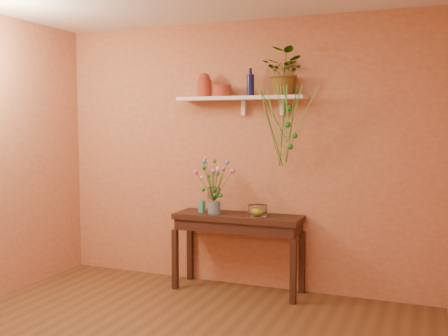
{
  "coord_description": "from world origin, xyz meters",
  "views": [
    {
      "loc": [
        1.82,
        -3.05,
        1.67
      ],
      "look_at": [
        0.0,
        1.55,
        1.25
      ],
      "focal_mm": 42.11,
      "sensor_mm": 36.0,
      "label": 1
    }
  ],
  "objects_px": {
    "glass_bowl": "(258,211)",
    "spider_plant": "(285,72)",
    "blue_bottle": "(250,85)",
    "bouquet": "(214,176)",
    "sideboard": "(238,226)",
    "glass_vase": "(214,203)",
    "terracotta_jug": "(204,86)"
  },
  "relations": [
    {
      "from": "blue_bottle",
      "to": "glass_vase",
      "type": "height_order",
      "value": "blue_bottle"
    },
    {
      "from": "sideboard",
      "to": "spider_plant",
      "type": "bearing_deg",
      "value": 14.28
    },
    {
      "from": "sideboard",
      "to": "spider_plant",
      "type": "relative_size",
      "value": 2.84
    },
    {
      "from": "glass_vase",
      "to": "terracotta_jug",
      "type": "bearing_deg",
      "value": 140.3
    },
    {
      "from": "terracotta_jug",
      "to": "glass_bowl",
      "type": "bearing_deg",
      "value": -10.31
    },
    {
      "from": "sideboard",
      "to": "spider_plant",
      "type": "distance_m",
      "value": 1.57
    },
    {
      "from": "spider_plant",
      "to": "bouquet",
      "type": "height_order",
      "value": "spider_plant"
    },
    {
      "from": "sideboard",
      "to": "glass_bowl",
      "type": "relative_size",
      "value": 6.9
    },
    {
      "from": "spider_plant",
      "to": "glass_vase",
      "type": "distance_m",
      "value": 1.45
    },
    {
      "from": "blue_bottle",
      "to": "glass_vase",
      "type": "distance_m",
      "value": 1.22
    },
    {
      "from": "spider_plant",
      "to": "sideboard",
      "type": "bearing_deg",
      "value": -165.72
    },
    {
      "from": "terracotta_jug",
      "to": "bouquet",
      "type": "height_order",
      "value": "terracotta_jug"
    },
    {
      "from": "blue_bottle",
      "to": "spider_plant",
      "type": "height_order",
      "value": "spider_plant"
    },
    {
      "from": "blue_bottle",
      "to": "spider_plant",
      "type": "bearing_deg",
      "value": 1.62
    },
    {
      "from": "blue_bottle",
      "to": "bouquet",
      "type": "relative_size",
      "value": 0.62
    },
    {
      "from": "sideboard",
      "to": "glass_vase",
      "type": "bearing_deg",
      "value": -167.22
    },
    {
      "from": "blue_bottle",
      "to": "glass_bowl",
      "type": "height_order",
      "value": "blue_bottle"
    },
    {
      "from": "sideboard",
      "to": "terracotta_jug",
      "type": "xyz_separation_m",
      "value": [
        -0.39,
        0.08,
        1.39
      ]
    },
    {
      "from": "bouquet",
      "to": "terracotta_jug",
      "type": "bearing_deg",
      "value": 137.52
    },
    {
      "from": "blue_bottle",
      "to": "bouquet",
      "type": "distance_m",
      "value": 0.96
    },
    {
      "from": "glass_vase",
      "to": "sideboard",
      "type": "bearing_deg",
      "value": 12.78
    },
    {
      "from": "terracotta_jug",
      "to": "bouquet",
      "type": "xyz_separation_m",
      "value": [
        0.17,
        -0.16,
        -0.9
      ]
    },
    {
      "from": "spider_plant",
      "to": "bouquet",
      "type": "relative_size",
      "value": 1.02
    },
    {
      "from": "glass_bowl",
      "to": "bouquet",
      "type": "bearing_deg",
      "value": -173.62
    },
    {
      "from": "sideboard",
      "to": "bouquet",
      "type": "xyz_separation_m",
      "value": [
        -0.22,
        -0.08,
        0.5
      ]
    },
    {
      "from": "sideboard",
      "to": "glass_vase",
      "type": "xyz_separation_m",
      "value": [
        -0.23,
        -0.05,
        0.22
      ]
    },
    {
      "from": "sideboard",
      "to": "spider_plant",
      "type": "height_order",
      "value": "spider_plant"
    },
    {
      "from": "sideboard",
      "to": "glass_vase",
      "type": "relative_size",
      "value": 4.81
    },
    {
      "from": "sideboard",
      "to": "blue_bottle",
      "type": "xyz_separation_m",
      "value": [
        0.09,
        0.1,
        1.39
      ]
    },
    {
      "from": "blue_bottle",
      "to": "glass_bowl",
      "type": "distance_m",
      "value": 1.24
    },
    {
      "from": "glass_bowl",
      "to": "spider_plant",
      "type": "bearing_deg",
      "value": 33.07
    },
    {
      "from": "blue_bottle",
      "to": "bouquet",
      "type": "height_order",
      "value": "blue_bottle"
    }
  ]
}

